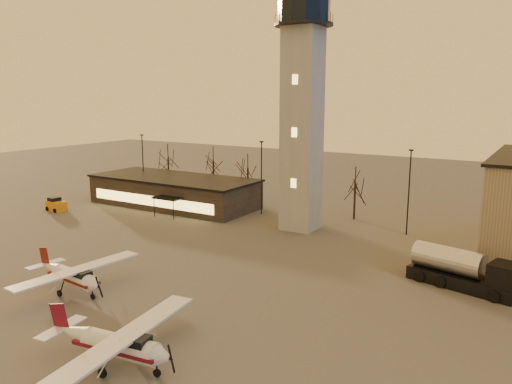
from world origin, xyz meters
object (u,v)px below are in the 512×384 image
at_px(cessna_front, 123,350).
at_px(service_cart, 56,206).
at_px(terminal, 174,191).
at_px(cessna_rear, 76,281).
at_px(control_tower, 303,94).
at_px(fuel_truck, 461,273).

bearing_deg(cessna_front, service_cart, 140.13).
xyz_separation_m(terminal, cessna_rear, (15.15, -30.15, -1.08)).
relative_size(terminal, cessna_front, 2.08).
bearing_deg(cessna_front, control_tower, 91.16).
bearing_deg(control_tower, service_cart, -164.35).
distance_m(cessna_rear, fuel_truck, 32.67).
height_order(terminal, fuel_truck, terminal).
xyz_separation_m(fuel_truck, service_cart, (-54.44, 0.57, -0.58)).
xyz_separation_m(terminal, service_cart, (-12.07, -11.52, -1.43)).
bearing_deg(service_cart, control_tower, 22.38).
relative_size(cessna_rear, fuel_truck, 1.23).
relative_size(fuel_truck, service_cart, 2.92).
xyz_separation_m(control_tower, fuel_truck, (20.38, -10.11, -15.01)).
xyz_separation_m(terminal, cessna_front, (27.22, -36.47, -1.01)).
bearing_deg(fuel_truck, service_cart, -167.17).
relative_size(control_tower, terminal, 1.28).
distance_m(terminal, cessna_rear, 33.76).
bearing_deg(control_tower, cessna_rear, -103.66).
distance_m(control_tower, cessna_front, 38.04).
height_order(cessna_front, service_cart, cessna_front).
xyz_separation_m(control_tower, service_cart, (-34.06, -9.54, -15.59)).
relative_size(cessna_front, service_cart, 3.83).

